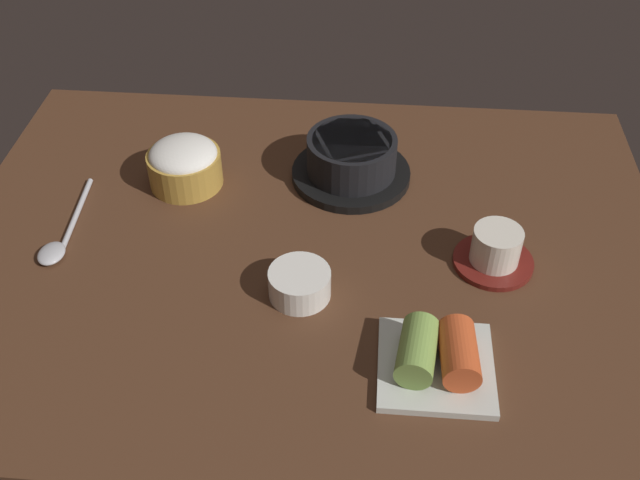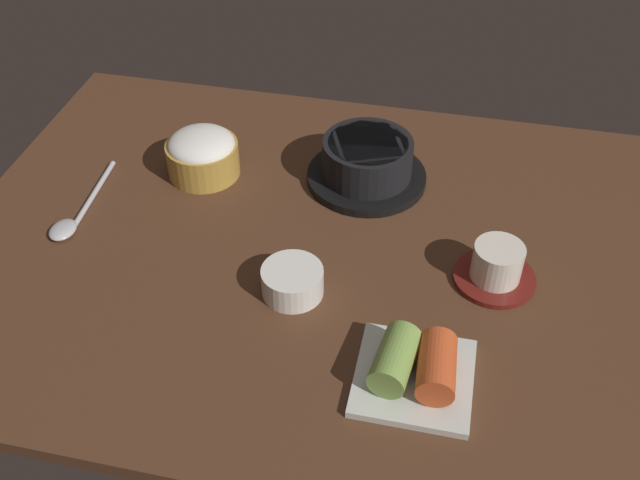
% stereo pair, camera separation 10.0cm
% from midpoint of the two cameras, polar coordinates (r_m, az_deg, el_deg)
% --- Properties ---
extents(dining_table, '(1.00, 0.76, 0.02)m').
position_cam_midpoint_polar(dining_table, '(1.04, 1.90, -0.89)').
color(dining_table, '#4C2D1C').
rests_on(dining_table, ground).
extents(stone_pot, '(0.18, 0.18, 0.07)m').
position_cam_midpoint_polar(stone_pot, '(1.13, 6.16, 5.80)').
color(stone_pot, black).
rests_on(stone_pot, dining_table).
extents(rice_bowl, '(0.11, 0.11, 0.07)m').
position_cam_midpoint_polar(rice_bowl, '(1.15, -6.54, 6.50)').
color(rice_bowl, '#B78C38').
rests_on(rice_bowl, dining_table).
extents(tea_cup_with_saucer, '(0.11, 0.11, 0.06)m').
position_cam_midpoint_polar(tea_cup_with_saucer, '(1.00, 16.13, -2.08)').
color(tea_cup_with_saucer, maroon).
rests_on(tea_cup_with_saucer, dining_table).
extents(banchan_cup_center, '(0.08, 0.08, 0.04)m').
position_cam_midpoint_polar(banchan_cup_center, '(0.95, 0.79, -3.25)').
color(banchan_cup_center, white).
rests_on(banchan_cup_center, dining_table).
extents(kimchi_plate, '(0.13, 0.13, 0.05)m').
position_cam_midpoint_polar(kimchi_plate, '(0.87, 10.59, -9.79)').
color(kimchi_plate, silver).
rests_on(kimchi_plate, dining_table).
extents(spoon, '(0.04, 0.19, 0.01)m').
position_cam_midpoint_polar(spoon, '(1.11, -15.93, 1.52)').
color(spoon, '#B7B7BC').
rests_on(spoon, dining_table).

